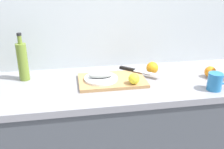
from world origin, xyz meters
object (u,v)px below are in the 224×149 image
(fish_fillet, at_px, (101,75))
(orange_0, at_px, (152,68))
(olive_oil_bottle, at_px, (23,61))
(lemon_0, at_px, (134,79))
(coffee_mug_0, at_px, (215,82))
(cutting_board, at_px, (112,80))
(chef_knife, at_px, (134,70))
(white_plate, at_px, (101,79))

(fish_fillet, height_order, orange_0, orange_0)
(olive_oil_bottle, relative_size, orange_0, 3.76)
(lemon_0, distance_m, coffee_mug_0, 0.47)
(cutting_board, height_order, chef_knife, chef_knife)
(white_plate, relative_size, orange_0, 2.56)
(lemon_0, bearing_deg, cutting_board, 140.95)
(cutting_board, bearing_deg, coffee_mug_0, -20.45)
(chef_knife, relative_size, coffee_mug_0, 1.94)
(chef_knife, bearing_deg, coffee_mug_0, 2.55)
(white_plate, distance_m, orange_0, 0.37)
(cutting_board, bearing_deg, fish_fillet, 179.33)
(white_plate, xyz_separation_m, coffee_mug_0, (0.64, -0.21, 0.02))
(cutting_board, relative_size, lemon_0, 6.25)
(white_plate, height_order, lemon_0, lemon_0)
(olive_oil_bottle, relative_size, coffee_mug_0, 2.46)
(white_plate, xyz_separation_m, orange_0, (0.36, 0.09, 0.01))
(orange_0, bearing_deg, olive_oil_bottle, 177.49)
(cutting_board, distance_m, coffee_mug_0, 0.61)
(chef_knife, xyz_separation_m, olive_oil_bottle, (-0.71, 0.03, 0.10))
(coffee_mug_0, bearing_deg, fish_fillet, 161.54)
(fish_fillet, distance_m, orange_0, 0.37)
(fish_fillet, bearing_deg, coffee_mug_0, -18.46)
(white_plate, bearing_deg, fish_fillet, 90.00)
(cutting_board, distance_m, lemon_0, 0.16)
(fish_fillet, xyz_separation_m, chef_knife, (0.24, 0.10, -0.02))
(white_plate, bearing_deg, olive_oil_bottle, 164.65)
(fish_fillet, height_order, coffee_mug_0, coffee_mug_0)
(white_plate, height_order, fish_fillet, fish_fillet)
(cutting_board, distance_m, olive_oil_bottle, 0.57)
(cutting_board, height_order, coffee_mug_0, coffee_mug_0)
(chef_knife, distance_m, coffee_mug_0, 0.51)
(lemon_0, bearing_deg, white_plate, 152.84)
(cutting_board, relative_size, fish_fillet, 2.68)
(lemon_0, relative_size, coffee_mug_0, 0.54)
(orange_0, bearing_deg, coffee_mug_0, -47.69)
(fish_fillet, bearing_deg, olive_oil_bottle, 164.65)
(white_plate, xyz_separation_m, lemon_0, (0.19, -0.10, 0.03))
(white_plate, xyz_separation_m, fish_fillet, (0.00, 0.00, 0.03))
(olive_oil_bottle, bearing_deg, chef_knife, -2.47)
(fish_fillet, bearing_deg, lemon_0, -27.16)
(coffee_mug_0, bearing_deg, chef_knife, 142.19)
(fish_fillet, xyz_separation_m, lemon_0, (0.19, -0.10, 0.00))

